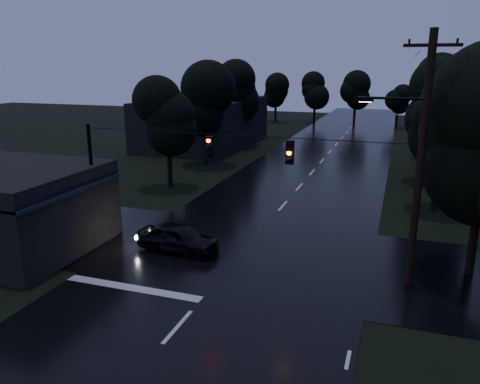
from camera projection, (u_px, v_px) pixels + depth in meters
The scene contains 14 objects.
main_road at pixel (312, 173), 38.88m from camera, with size 12.00×120.00×0.02m, color black.
cross_street at pixel (243, 252), 22.46m from camera, with size 60.00×9.00×0.02m, color black.
building_far_left at pixel (204, 122), 51.72m from camera, with size 10.00×16.00×5.00m, color black.
utility_pole_main at pixel (418, 159), 17.83m from camera, with size 3.50×0.30×10.00m.
utility_pole_far at pixel (424, 134), 33.42m from camera, with size 2.00×0.30×7.50m.
anchor_pole_left at pixel (93, 184), 23.11m from camera, with size 0.18×0.18×6.00m, color black.
span_signals at pixel (248, 149), 19.98m from camera, with size 15.00×0.37×1.12m.
tree_left_a at pixel (168, 115), 33.02m from camera, with size 3.92×3.92×8.26m.
tree_left_b at pixel (204, 101), 40.40m from camera, with size 4.20×4.20×8.85m.
tree_left_c at pixel (236, 91), 49.61m from camera, with size 4.48×4.48×9.44m.
tree_right_a at pixel (444, 119), 27.27m from camera, with size 4.20×4.20×8.85m.
tree_right_b at pixel (445, 103), 34.28m from camera, with size 4.48×4.48×9.44m.
tree_right_c at pixel (444, 91), 43.11m from camera, with size 4.76×4.76×10.03m.
car at pixel (178, 238), 22.46m from camera, with size 1.60×3.99×1.36m, color black.
Camera 1 is at (6.67, -7.80, 8.76)m, focal length 35.00 mm.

